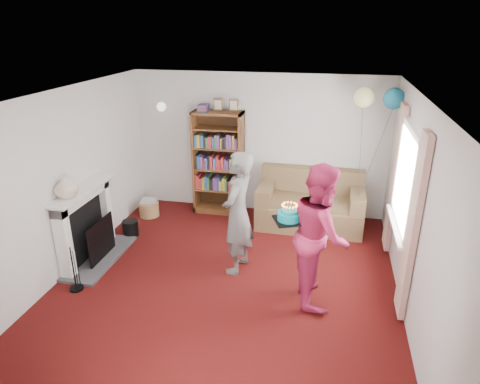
% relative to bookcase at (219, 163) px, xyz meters
% --- Properties ---
extents(ground, '(5.00, 5.00, 0.00)m').
position_rel_bookcase_xyz_m(ground, '(0.70, -2.30, -0.91)').
color(ground, black).
rests_on(ground, ground).
extents(wall_back, '(4.50, 0.02, 2.50)m').
position_rel_bookcase_xyz_m(wall_back, '(0.70, 0.21, 0.34)').
color(wall_back, silver).
rests_on(wall_back, ground).
extents(wall_left, '(0.02, 5.00, 2.50)m').
position_rel_bookcase_xyz_m(wall_left, '(-1.56, -2.30, 0.34)').
color(wall_left, silver).
rests_on(wall_left, ground).
extents(wall_right, '(0.02, 5.00, 2.50)m').
position_rel_bookcase_xyz_m(wall_right, '(2.96, -2.30, 0.34)').
color(wall_right, silver).
rests_on(wall_right, ground).
extents(ceiling, '(4.50, 5.00, 0.01)m').
position_rel_bookcase_xyz_m(ceiling, '(0.70, -2.30, 1.59)').
color(ceiling, white).
rests_on(ceiling, wall_back).
extents(fireplace, '(0.55, 1.80, 1.12)m').
position_rel_bookcase_xyz_m(fireplace, '(-1.39, -2.11, -0.40)').
color(fireplace, '#3F3F42').
rests_on(fireplace, ground).
extents(window_bay, '(0.14, 2.02, 2.20)m').
position_rel_bookcase_xyz_m(window_bay, '(2.90, -1.70, 0.29)').
color(window_bay, white).
rests_on(window_bay, ground).
extents(wall_sconce, '(0.16, 0.23, 0.16)m').
position_rel_bookcase_xyz_m(wall_sconce, '(-1.05, 0.06, 0.97)').
color(wall_sconce, gold).
rests_on(wall_sconce, ground).
extents(bookcase, '(0.88, 0.42, 2.07)m').
position_rel_bookcase_xyz_m(bookcase, '(0.00, 0.00, 0.00)').
color(bookcase, '#472B14').
rests_on(bookcase, ground).
extents(sofa, '(1.77, 0.94, 0.94)m').
position_rel_bookcase_xyz_m(sofa, '(1.68, -0.23, -0.56)').
color(sofa, brown).
rests_on(sofa, ground).
extents(wicker_basket, '(0.35, 0.35, 0.33)m').
position_rel_bookcase_xyz_m(wicker_basket, '(-1.19, -0.52, -0.77)').
color(wicker_basket, '#9F814A').
rests_on(wicker_basket, ground).
extents(person_striped, '(0.52, 0.70, 1.74)m').
position_rel_bookcase_xyz_m(person_striped, '(0.77, -1.93, -0.04)').
color(person_striped, black).
rests_on(person_striped, ground).
extents(person_magenta, '(0.82, 0.97, 1.79)m').
position_rel_bookcase_xyz_m(person_magenta, '(1.89, -2.37, -0.02)').
color(person_magenta, '#BA2552').
rests_on(person_magenta, ground).
extents(birthday_cake, '(0.34, 0.34, 0.22)m').
position_rel_bookcase_xyz_m(birthday_cake, '(1.51, -2.40, 0.20)').
color(birthday_cake, black).
rests_on(birthday_cake, ground).
extents(balloons, '(0.76, 0.38, 1.71)m').
position_rel_bookcase_xyz_m(balloons, '(2.60, -0.29, 1.31)').
color(balloons, '#3F3F3F').
rests_on(balloons, ground).
extents(mantel_vase, '(0.31, 0.31, 0.32)m').
position_rel_bookcase_xyz_m(mantel_vase, '(-1.42, -2.45, 0.37)').
color(mantel_vase, beige).
rests_on(mantel_vase, fireplace).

